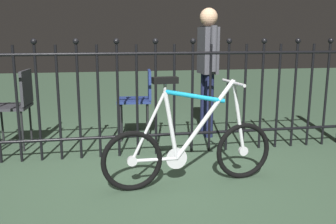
{
  "coord_description": "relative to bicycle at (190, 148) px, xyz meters",
  "views": [
    {
      "loc": [
        -0.47,
        -3.01,
        1.23
      ],
      "look_at": [
        0.12,
        0.2,
        0.55
      ],
      "focal_mm": 39.17,
      "sensor_mm": 36.0,
      "label": 1
    }
  ],
  "objects": [
    {
      "name": "bicycle",
      "position": [
        0.0,
        0.0,
        0.0
      ],
      "size": [
        1.48,
        0.4,
        0.91
      ],
      "color": "black",
      "rests_on": "ground"
    },
    {
      "name": "ground_plane",
      "position": [
        -0.23,
        0.18,
        -0.32
      ],
      "size": [
        20.0,
        20.0,
        0.0
      ],
      "primitive_type": "plane",
      "color": "#3A533D"
    },
    {
      "name": "person_visitor",
      "position": [
        0.58,
        1.48,
        0.6
      ],
      "size": [
        0.21,
        0.48,
        1.56
      ],
      "color": "#191E3F",
      "rests_on": "ground"
    },
    {
      "name": "chair_navy",
      "position": [
        -0.25,
        1.52,
        0.2
      ],
      "size": [
        0.44,
        0.44,
        0.83
      ],
      "color": "black",
      "rests_on": "ground"
    },
    {
      "name": "chair_charcoal",
      "position": [
        -1.62,
        1.36,
        0.21
      ],
      "size": [
        0.44,
        0.43,
        0.87
      ],
      "color": "black",
      "rests_on": "ground"
    },
    {
      "name": "iron_fence",
      "position": [
        -0.29,
        0.85,
        0.32
      ],
      "size": [
        4.57,
        0.07,
        1.26
      ],
      "color": "black",
      "rests_on": "ground"
    }
  ]
}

